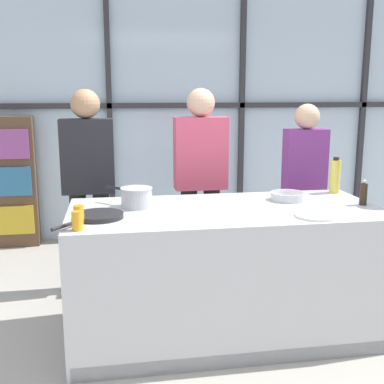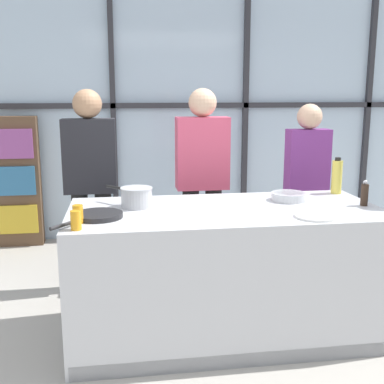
# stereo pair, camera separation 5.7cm
# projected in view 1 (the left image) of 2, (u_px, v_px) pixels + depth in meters

# --- Properties ---
(ground_plane) EXTENTS (18.00, 18.00, 0.00)m
(ground_plane) POSITION_uv_depth(u_px,v_px,m) (224.00, 331.00, 3.47)
(ground_plane) COLOR #ADA89E
(back_window_wall) EXTENTS (6.40, 0.10, 2.80)m
(back_window_wall) POSITION_uv_depth(u_px,v_px,m) (177.00, 117.00, 5.59)
(back_window_wall) COLOR silver
(back_window_wall) RESTS_ON ground_plane
(bookshelf) EXTENTS (0.49, 0.19, 1.44)m
(bookshelf) POSITION_uv_depth(u_px,v_px,m) (13.00, 183.00, 5.26)
(bookshelf) COLOR brown
(bookshelf) RESTS_ON ground_plane
(demo_island) EXTENTS (2.13, 0.97, 0.91)m
(demo_island) POSITION_uv_depth(u_px,v_px,m) (225.00, 271.00, 3.38)
(demo_island) COLOR silver
(demo_island) RESTS_ON ground_plane
(spectator_far_left) EXTENTS (0.44, 0.24, 1.72)m
(spectator_far_left) POSITION_uv_depth(u_px,v_px,m) (89.00, 178.00, 4.04)
(spectator_far_left) COLOR black
(spectator_far_left) RESTS_ON ground_plane
(spectator_center_left) EXTENTS (0.45, 0.24, 1.72)m
(spectator_center_left) POSITION_uv_depth(u_px,v_px,m) (200.00, 175.00, 4.19)
(spectator_center_left) COLOR black
(spectator_center_left) RESTS_ON ground_plane
(spectator_center_right) EXTENTS (0.38, 0.22, 1.59)m
(spectator_center_right) POSITION_uv_depth(u_px,v_px,m) (304.00, 179.00, 4.36)
(spectator_center_right) COLOR #232838
(spectator_center_right) RESTS_ON ground_plane
(frying_pan) EXTENTS (0.42, 0.47, 0.03)m
(frying_pan) POSITION_uv_depth(u_px,v_px,m) (98.00, 216.00, 3.02)
(frying_pan) COLOR #232326
(frying_pan) RESTS_ON demo_island
(saucepan) EXTENTS (0.32, 0.33, 0.14)m
(saucepan) POSITION_uv_depth(u_px,v_px,m) (136.00, 197.00, 3.30)
(saucepan) COLOR silver
(saucepan) RESTS_ON demo_island
(white_plate) EXTENTS (0.27, 0.27, 0.01)m
(white_plate) POSITION_uv_depth(u_px,v_px,m) (316.00, 216.00, 3.06)
(white_plate) COLOR white
(white_plate) RESTS_ON demo_island
(mixing_bowl) EXTENTS (0.26, 0.26, 0.06)m
(mixing_bowl) POSITION_uv_depth(u_px,v_px,m) (288.00, 196.00, 3.53)
(mixing_bowl) COLOR silver
(mixing_bowl) RESTS_ON demo_island
(oil_bottle) EXTENTS (0.08, 0.08, 0.28)m
(oil_bottle) POSITION_uv_depth(u_px,v_px,m) (335.00, 176.00, 3.76)
(oil_bottle) COLOR #E0CC4C
(oil_bottle) RESTS_ON demo_island
(pepper_grinder) EXTENTS (0.05, 0.05, 0.18)m
(pepper_grinder) POSITION_uv_depth(u_px,v_px,m) (363.00, 194.00, 3.36)
(pepper_grinder) COLOR #332319
(pepper_grinder) RESTS_ON demo_island
(juice_glass_near) EXTENTS (0.06, 0.06, 0.11)m
(juice_glass_near) POSITION_uv_depth(u_px,v_px,m) (77.00, 221.00, 2.75)
(juice_glass_near) COLOR orange
(juice_glass_near) RESTS_ON demo_island
(juice_glass_far) EXTENTS (0.06, 0.06, 0.11)m
(juice_glass_far) POSITION_uv_depth(u_px,v_px,m) (79.00, 215.00, 2.88)
(juice_glass_far) COLOR orange
(juice_glass_far) RESTS_ON demo_island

